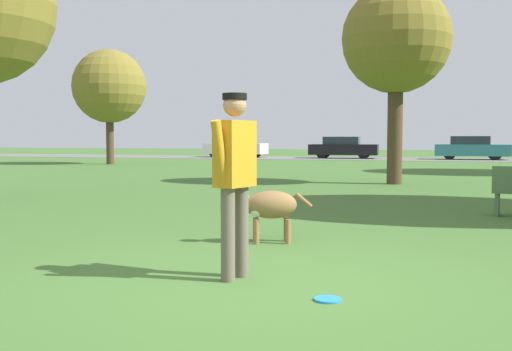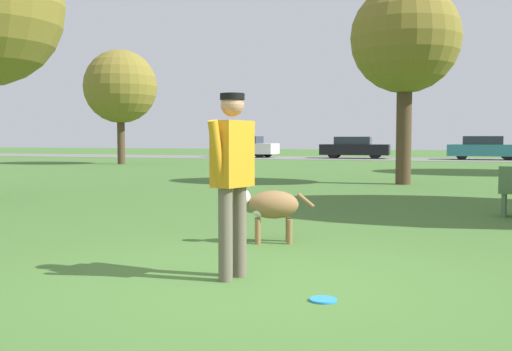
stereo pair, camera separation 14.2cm
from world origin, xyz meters
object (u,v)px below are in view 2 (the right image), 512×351
dog (270,206)px  frisbee (323,300)px  person (232,170)px  parked_car_white (246,147)px  tree_mid_center (405,40)px  parked_car_black (354,148)px  tree_far_left (120,87)px  parked_car_teal (484,148)px

dog → frisbee: 2.72m
person → parked_car_white: person is taller
tree_mid_center → parked_car_black: size_ratio=1.30×
dog → parked_car_black: 30.50m
person → tree_far_left: tree_far_left is taller
person → dog: 2.02m
parked_car_black → frisbee: bearing=-83.8°
parked_car_white → parked_car_black: size_ratio=0.95×
person → parked_car_teal: bearing=9.7°
dog → tree_mid_center: tree_mid_center is taller
person → frisbee: bearing=-100.6°
person → frisbee: size_ratio=7.68×
person → frisbee: (0.95, -0.49, -1.01)m
person → tree_mid_center: (0.69, 12.02, 2.99)m
parked_car_white → parked_car_teal: (14.68, 0.03, -0.01)m
person → parked_car_black: bearing=23.1°
parked_car_white → tree_mid_center: bearing=-57.5°
frisbee → parked_car_white: size_ratio=0.05×
frisbee → parked_car_white: parked_car_white is taller
person → parked_car_white: (-10.82, 32.21, -0.32)m
person → dog: person is taller
person → parked_car_black: (-3.70, 32.23, -0.34)m
frisbee → parked_car_white: bearing=109.8°
dog → parked_car_white: bearing=-89.6°
tree_mid_center → parked_car_teal: (3.17, 20.21, -3.31)m
person → parked_car_white: 33.98m
person → parked_car_teal: (3.86, 32.23, -0.33)m
parked_car_black → tree_far_left: bearing=-132.5°
tree_mid_center → tree_far_left: bearing=148.0°
frisbee → parked_car_white: (-11.77, 32.69, 0.68)m
person → parked_car_teal: size_ratio=0.41×
tree_far_left → parked_car_teal: size_ratio=1.33×
dog → tree_mid_center: bearing=-114.0°
dog → frisbee: dog is taller
person → parked_car_black: 32.44m
person → frisbee: person is taller
person → parked_car_black: size_ratio=0.40×
frisbee → parked_car_teal: (2.91, 32.72, 0.68)m
tree_far_left → parked_car_black: tree_far_left is taller
person → dog: (-0.21, 1.93, -0.55)m
parked_car_white → parked_car_teal: parked_car_white is taller
person → tree_far_left: size_ratio=0.31×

